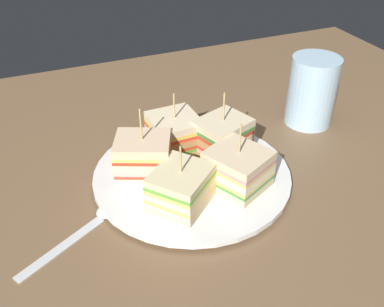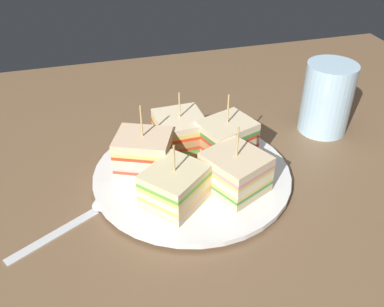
# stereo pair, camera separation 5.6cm
# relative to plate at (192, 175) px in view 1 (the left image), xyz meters

# --- Properties ---
(ground_plane) EXTENTS (1.16, 0.88, 0.02)m
(ground_plane) POSITION_rel_plate_xyz_m (0.00, 0.00, -0.02)
(ground_plane) COLOR brown
(plate) EXTENTS (0.26, 0.26, 0.01)m
(plate) POSITION_rel_plate_xyz_m (0.00, 0.00, 0.00)
(plate) COLOR white
(plate) RESTS_ON ground_plane
(sandwich_wedge_0) EXTENTS (0.09, 0.09, 0.08)m
(sandwich_wedge_0) POSITION_rel_plate_xyz_m (0.04, 0.05, 0.03)
(sandwich_wedge_0) COLOR beige
(sandwich_wedge_0) RESTS_ON plate
(sandwich_wedge_1) EXTENTS (0.09, 0.09, 0.09)m
(sandwich_wedge_1) POSITION_rel_plate_xyz_m (-0.04, 0.05, 0.03)
(sandwich_wedge_1) COLOR beige
(sandwich_wedge_1) RESTS_ON plate
(sandwich_wedge_2) EXTENTS (0.09, 0.08, 0.09)m
(sandwich_wedge_2) POSITION_rel_plate_xyz_m (-0.06, -0.03, 0.03)
(sandwich_wedge_2) COLOR beige
(sandwich_wedge_2) RESTS_ON plate
(sandwich_wedge_3) EXTENTS (0.07, 0.07, 0.09)m
(sandwich_wedge_3) POSITION_rel_plate_xyz_m (-0.00, -0.06, 0.03)
(sandwich_wedge_3) COLOR beige
(sandwich_wedge_3) RESTS_ON plate
(sandwich_wedge_4) EXTENTS (0.09, 0.08, 0.10)m
(sandwich_wedge_4) POSITION_rel_plate_xyz_m (0.06, -0.02, 0.03)
(sandwich_wedge_4) COLOR beige
(sandwich_wedge_4) RESTS_ON plate
(spoon) EXTENTS (0.14, 0.09, 0.01)m
(spoon) POSITION_rel_plate_xyz_m (0.13, 0.03, -0.00)
(spoon) COLOR silver
(spoon) RESTS_ON ground_plane
(drinking_glass) EXTENTS (0.08, 0.08, 0.11)m
(drinking_glass) POSITION_rel_plate_xyz_m (-0.23, -0.07, 0.04)
(drinking_glass) COLOR #AED3E8
(drinking_glass) RESTS_ON ground_plane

